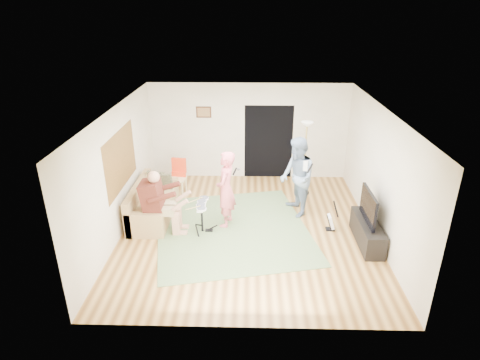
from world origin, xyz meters
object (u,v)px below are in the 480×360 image
singer (226,189)px  sofa (150,206)px  torchiere_lamp (306,145)px  guitarist (297,177)px  television (369,207)px  guitar_spare (331,222)px  dining_chair (178,182)px  tv_cabinet (367,232)px  drum_kit (202,219)px

singer → sofa: bearing=-89.7°
sofa → torchiere_lamp: torchiere_lamp is taller
guitarist → torchiere_lamp: bearing=150.4°
television → guitarist: bearing=136.5°
sofa → singer: 1.92m
television → guitar_spare: bearing=140.0°
sofa → singer: size_ratio=1.15×
torchiere_lamp → dining_chair: bearing=-178.4°
singer → guitar_spare: (2.34, -0.18, -0.67)m
singer → dining_chair: 2.19m
guitar_spare → dining_chair: 4.12m
guitarist → sofa: bearing=-100.2°
singer → guitar_spare: 2.44m
sofa → tv_cabinet: sofa is taller
singer → torchiere_lamp: 2.62m
dining_chair → tv_cabinet: bearing=-20.1°
drum_kit → singer: 0.82m
dining_chair → television: (4.30, -2.31, 0.52)m
sofa → guitarist: size_ratio=1.08×
guitarist → television: bearing=32.1°
torchiere_lamp → television: bearing=-67.2°
guitarist → dining_chair: guitarist is taller
television → singer: bearing=166.9°
guitarist → torchiere_lamp: size_ratio=0.97×
drum_kit → guitar_spare: 2.85m
guitar_spare → tv_cabinet: size_ratio=0.51×
torchiere_lamp → television: torchiere_lamp is taller
guitarist → dining_chair: 3.22m
dining_chair → television: 4.91m
guitarist → television: (1.32, -1.26, -0.09)m
sofa → guitarist: (3.42, 0.25, 0.67)m
drum_kit → television: bearing=-5.9°
guitarist → torchiere_lamp: (0.31, 1.14, 0.39)m
guitarist → guitar_spare: bearing=29.4°
singer → dining_chair: bearing=-129.6°
dining_chair → torchiere_lamp: bearing=9.4°
drum_kit → torchiere_lamp: 3.34m
sofa → tv_cabinet: size_ratio=1.45×
tv_cabinet → guitar_spare: bearing=142.2°
singer → tv_cabinet: 3.13m
sofa → drum_kit: bearing=-26.7°
sofa → singer: bearing=-10.1°
singer → guitar_spare: bearing=96.0°
guitar_spare → dining_chair: dining_chair is taller
drum_kit → torchiere_lamp: bearing=40.0°
torchiere_lamp → guitarist: bearing=-105.3°
drum_kit → guitarist: size_ratio=0.39×
guitarist → tv_cabinet: 1.98m
torchiere_lamp → tv_cabinet: 2.84m
guitar_spare → torchiere_lamp: size_ratio=0.37×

